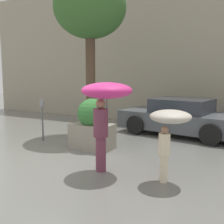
{
  "coord_description": "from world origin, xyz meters",
  "views": [
    {
      "loc": [
        4.3,
        -4.89,
        2.07
      ],
      "look_at": [
        0.77,
        1.6,
        1.05
      ],
      "focal_mm": 45.0,
      "sensor_mm": 36.0,
      "label": 1
    }
  ],
  "objects_px": {
    "parked_car_near": "(182,118)",
    "street_tree": "(90,10)",
    "person_child": "(169,124)",
    "parking_meter": "(42,111)",
    "planter_box": "(92,125)",
    "person_adult": "(105,100)"
  },
  "relations": [
    {
      "from": "parked_car_near",
      "to": "street_tree",
      "type": "xyz_separation_m",
      "value": [
        -2.63,
        -1.58,
        3.5
      ]
    },
    {
      "from": "person_child",
      "to": "street_tree",
      "type": "relative_size",
      "value": 0.27
    },
    {
      "from": "parked_car_near",
      "to": "parking_meter",
      "type": "distance_m",
      "value": 4.6
    },
    {
      "from": "planter_box",
      "to": "person_adult",
      "type": "xyz_separation_m",
      "value": [
        1.24,
        -1.42,
        0.88
      ]
    },
    {
      "from": "person_adult",
      "to": "street_tree",
      "type": "height_order",
      "value": "street_tree"
    },
    {
      "from": "planter_box",
      "to": "parking_meter",
      "type": "distance_m",
      "value": 1.86
    },
    {
      "from": "street_tree",
      "to": "parking_meter",
      "type": "bearing_deg",
      "value": -123.23
    },
    {
      "from": "planter_box",
      "to": "parked_car_near",
      "type": "height_order",
      "value": "planter_box"
    },
    {
      "from": "planter_box",
      "to": "parked_car_near",
      "type": "xyz_separation_m",
      "value": [
        1.68,
        2.99,
        -0.08
      ]
    },
    {
      "from": "person_adult",
      "to": "parking_meter",
      "type": "relative_size",
      "value": 1.48
    },
    {
      "from": "person_child",
      "to": "planter_box",
      "type": "bearing_deg",
      "value": 131.72
    },
    {
      "from": "planter_box",
      "to": "person_adult",
      "type": "relative_size",
      "value": 0.74
    },
    {
      "from": "planter_box",
      "to": "person_child",
      "type": "xyz_separation_m",
      "value": [
        2.58,
        -1.36,
        0.49
      ]
    },
    {
      "from": "planter_box",
      "to": "person_adult",
      "type": "bearing_deg",
      "value": -48.88
    },
    {
      "from": "person_child",
      "to": "street_tree",
      "type": "bearing_deg",
      "value": 121.37
    },
    {
      "from": "planter_box",
      "to": "parking_meter",
      "type": "relative_size",
      "value": 1.09
    },
    {
      "from": "person_child",
      "to": "street_tree",
      "type": "xyz_separation_m",
      "value": [
        -3.52,
        2.77,
        2.94
      ]
    },
    {
      "from": "person_adult",
      "to": "parking_meter",
      "type": "height_order",
      "value": "person_adult"
    },
    {
      "from": "planter_box",
      "to": "street_tree",
      "type": "xyz_separation_m",
      "value": [
        -0.95,
        1.41,
        3.42
      ]
    },
    {
      "from": "street_tree",
      "to": "person_adult",
      "type": "bearing_deg",
      "value": -52.3
    },
    {
      "from": "person_child",
      "to": "parked_car_near",
      "type": "height_order",
      "value": "person_child"
    },
    {
      "from": "parked_car_near",
      "to": "planter_box",
      "type": "bearing_deg",
      "value": 158.88
    }
  ]
}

